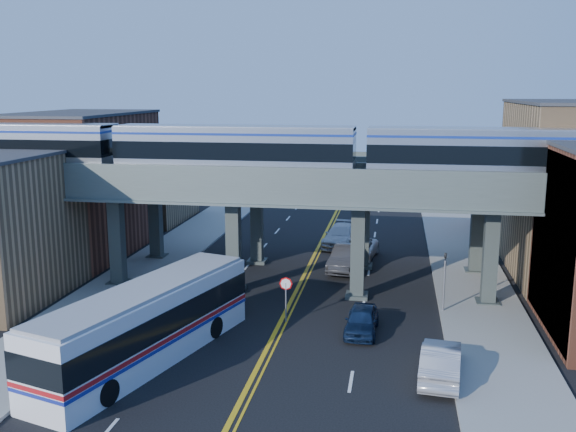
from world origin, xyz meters
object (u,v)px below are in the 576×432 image
traffic_signal (445,275)px  car_lane_d (341,235)px  transit_bus (146,324)px  car_lane_c (358,249)px  transit_train (235,150)px  stop_sign (286,292)px  car_parked_curb (441,361)px  car_lane_a (362,320)px  car_lane_b (347,258)px

traffic_signal → car_lane_d: size_ratio=0.69×
traffic_signal → transit_bus: 17.36m
traffic_signal → car_lane_c: bearing=116.7°
car_lane_c → car_lane_d: 4.41m
transit_train → transit_bus: (-1.65, -11.29, -7.41)m
stop_sign → car_parked_curb: bearing=-36.0°
car_lane_a → car_lane_c: bearing=96.3°
transit_train → transit_bus: size_ratio=3.29×
car_lane_b → car_lane_c: bearing=87.2°
car_lane_c → stop_sign: bearing=-95.6°
transit_train → car_parked_curb: (12.31, -10.95, -8.42)m
transit_train → car_lane_a: bearing=-35.3°
stop_sign → car_lane_b: size_ratio=0.48×
car_lane_d → car_parked_curb: bearing=-68.0°
car_lane_c → car_lane_b: bearing=-93.7°
stop_sign → car_lane_c: stop_sign is taller
car_lane_d → car_parked_curb: (6.70, -24.43, -0.04)m
transit_train → traffic_signal: (13.01, -2.00, -6.94)m
stop_sign → car_lane_a: (4.34, -0.97, -1.04)m
transit_train → car_lane_c: 14.60m
stop_sign → car_parked_curb: stop_sign is taller
transit_train → car_lane_d: size_ratio=7.84×
car_lane_a → car_lane_c: car_lane_c is taller
car_lane_a → transit_bus: bearing=-150.2°
car_lane_b → car_lane_c: (0.60, 3.21, -0.13)m
car_lane_c → car_parked_curb: car_parked_curb is taller
car_parked_curb → transit_train: bearing=-35.9°
stop_sign → car_lane_c: size_ratio=0.48×
transit_train → car_parked_curb: transit_train is taller
stop_sign → transit_bus: size_ratio=0.19×
car_lane_a → traffic_signal: bearing=43.1°
car_lane_c → traffic_signal: bearing=-56.4°
transit_bus → car_lane_a: bearing=-45.8°
car_lane_b → car_parked_curb: car_lane_b is taller
stop_sign → traffic_signal: (8.90, 3.00, 0.54)m
traffic_signal → car_lane_a: traffic_signal is taller
stop_sign → car_parked_curb: 10.17m
car_lane_c → transit_train: bearing=-120.9°
car_lane_d → car_parked_curb: car_lane_d is taller
car_lane_b → car_lane_d: size_ratio=0.92×
transit_bus → car_lane_c: size_ratio=2.55×
car_lane_b → car_lane_a: bearing=-73.9°
car_lane_b → car_lane_c: 3.27m
car_lane_d → transit_train: bearing=-105.9°
car_lane_a → car_lane_d: 19.66m
transit_train → car_lane_a: transit_train is taller
car_lane_a → car_parked_curb: (3.86, -4.98, 0.11)m
transit_bus → car_lane_c: (8.94, 20.68, -1.06)m
stop_sign → car_lane_d: (1.50, 18.48, -0.90)m
car_lane_a → car_lane_d: (-2.84, 19.45, 0.15)m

